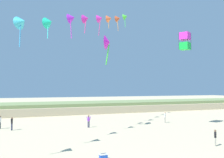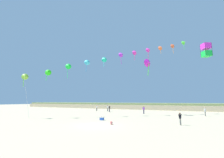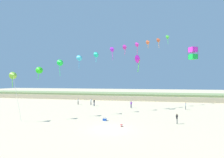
{
  "view_description": "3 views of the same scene",
  "coord_description": "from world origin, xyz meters",
  "px_view_note": "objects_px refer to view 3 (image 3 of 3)",
  "views": [
    {
      "loc": [
        -7.63,
        -12.19,
        5.27
      ],
      "look_at": [
        0.55,
        9.49,
        6.13
      ],
      "focal_mm": 38.0,
      "sensor_mm": 36.0,
      "label": 1
    },
    {
      "loc": [
        9.82,
        -15.43,
        2.87
      ],
      "look_at": [
        -3.46,
        10.69,
        7.16
      ],
      "focal_mm": 24.0,
      "sensor_mm": 36.0,
      "label": 2
    },
    {
      "loc": [
        5.04,
        -22.07,
        6.16
      ],
      "look_at": [
        -2.48,
        11.93,
        6.65
      ],
      "focal_mm": 28.0,
      "sensor_mm": 36.0,
      "label": 3
    }
  ],
  "objects_px": {
    "beach_ball": "(121,125)",
    "person_far_left": "(177,118)",
    "person_mid_center": "(78,101)",
    "person_far_center": "(91,101)",
    "person_near_left": "(131,104)",
    "person_far_right": "(94,102)",
    "large_kite_mid_trail": "(139,59)",
    "large_kite_low_lead": "(193,53)",
    "beach_cooler": "(105,119)",
    "person_near_right": "(186,105)"
  },
  "relations": [
    {
      "from": "beach_ball",
      "to": "person_far_left",
      "type": "bearing_deg",
      "value": 23.11
    },
    {
      "from": "person_mid_center",
      "to": "person_far_left",
      "type": "relative_size",
      "value": 1.1
    },
    {
      "from": "person_far_left",
      "to": "person_far_center",
      "type": "xyz_separation_m",
      "value": [
        -19.04,
        16.81,
        0.11
      ]
    },
    {
      "from": "person_near_left",
      "to": "person_far_right",
      "type": "xyz_separation_m",
      "value": [
        -9.45,
        1.34,
        -0.0
      ]
    },
    {
      "from": "person_far_right",
      "to": "large_kite_mid_trail",
      "type": "bearing_deg",
      "value": -17.33
    },
    {
      "from": "person_far_left",
      "to": "person_far_right",
      "type": "distance_m",
      "value": 23.17
    },
    {
      "from": "large_kite_low_lead",
      "to": "large_kite_mid_trail",
      "type": "relative_size",
      "value": 0.62
    },
    {
      "from": "person_near_left",
      "to": "person_far_right",
      "type": "relative_size",
      "value": 1.0
    },
    {
      "from": "person_far_center",
      "to": "beach_cooler",
      "type": "relative_size",
      "value": 2.9
    },
    {
      "from": "person_near_right",
      "to": "person_far_right",
      "type": "height_order",
      "value": "person_near_right"
    },
    {
      "from": "person_far_left",
      "to": "beach_cooler",
      "type": "bearing_deg",
      "value": -178.77
    },
    {
      "from": "person_near_left",
      "to": "person_mid_center",
      "type": "bearing_deg",
      "value": 167.92
    },
    {
      "from": "person_near_left",
      "to": "beach_ball",
      "type": "relative_size",
      "value": 4.55
    },
    {
      "from": "large_kite_mid_trail",
      "to": "beach_ball",
      "type": "xyz_separation_m",
      "value": [
        -1.37,
        -14.8,
        -10.9
      ]
    },
    {
      "from": "person_near_left",
      "to": "person_mid_center",
      "type": "distance_m",
      "value": 14.85
    },
    {
      "from": "person_near_left",
      "to": "beach_cooler",
      "type": "height_order",
      "value": "person_near_left"
    },
    {
      "from": "person_near_right",
      "to": "person_far_center",
      "type": "distance_m",
      "value": 22.94
    },
    {
      "from": "person_near_right",
      "to": "person_near_left",
      "type": "bearing_deg",
      "value": 179.84
    },
    {
      "from": "person_far_center",
      "to": "beach_ball",
      "type": "bearing_deg",
      "value": -60.35
    },
    {
      "from": "person_near_right",
      "to": "person_far_right",
      "type": "xyz_separation_m",
      "value": [
        -21.27,
        1.37,
        -0.0
      ]
    },
    {
      "from": "person_near_right",
      "to": "beach_ball",
      "type": "bearing_deg",
      "value": -123.68
    },
    {
      "from": "person_near_right",
      "to": "person_far_left",
      "type": "distance_m",
      "value": 14.2
    },
    {
      "from": "large_kite_mid_trail",
      "to": "person_far_left",
      "type": "bearing_deg",
      "value": -61.54
    },
    {
      "from": "beach_cooler",
      "to": "beach_ball",
      "type": "distance_m",
      "value": 4.37
    },
    {
      "from": "person_near_left",
      "to": "beach_cooler",
      "type": "distance_m",
      "value": 14.25
    },
    {
      "from": "person_mid_center",
      "to": "person_far_center",
      "type": "height_order",
      "value": "person_far_center"
    },
    {
      "from": "beach_cooler",
      "to": "person_near_right",
      "type": "bearing_deg",
      "value": 43.96
    },
    {
      "from": "person_near_left",
      "to": "person_far_left",
      "type": "height_order",
      "value": "person_near_left"
    },
    {
      "from": "person_far_left",
      "to": "person_near_right",
      "type": "bearing_deg",
      "value": 74.97
    },
    {
      "from": "person_far_center",
      "to": "large_kite_mid_trail",
      "type": "bearing_deg",
      "value": -22.35
    },
    {
      "from": "person_near_left",
      "to": "person_mid_center",
      "type": "xyz_separation_m",
      "value": [
        -14.52,
        3.11,
        -0.01
      ]
    },
    {
      "from": "beach_cooler",
      "to": "person_far_center",
      "type": "bearing_deg",
      "value": 115.88
    },
    {
      "from": "person_near_right",
      "to": "person_far_left",
      "type": "height_order",
      "value": "person_near_right"
    },
    {
      "from": "person_near_right",
      "to": "person_far_left",
      "type": "bearing_deg",
      "value": -105.03
    },
    {
      "from": "person_near_right",
      "to": "large_kite_mid_trail",
      "type": "xyz_separation_m",
      "value": [
        -9.94,
        -2.17,
        10.13
      ]
    },
    {
      "from": "person_far_right",
      "to": "large_kite_mid_trail",
      "type": "xyz_separation_m",
      "value": [
        11.33,
        -3.54,
        10.13
      ]
    },
    {
      "from": "person_mid_center",
      "to": "large_kite_low_lead",
      "type": "xyz_separation_m",
      "value": [
        27.02,
        -7.15,
        10.71
      ]
    },
    {
      "from": "person_far_right",
      "to": "person_near_left",
      "type": "bearing_deg",
      "value": -8.05
    },
    {
      "from": "person_far_left",
      "to": "person_near_left",
      "type": "bearing_deg",
      "value": 120.63
    },
    {
      "from": "large_kite_mid_trail",
      "to": "large_kite_low_lead",
      "type": "bearing_deg",
      "value": -9.83
    },
    {
      "from": "person_far_right",
      "to": "beach_ball",
      "type": "relative_size",
      "value": 4.53
    },
    {
      "from": "person_near_left",
      "to": "person_near_right",
      "type": "distance_m",
      "value": 11.82
    },
    {
      "from": "person_near_left",
      "to": "beach_ball",
      "type": "bearing_deg",
      "value": -88.27
    },
    {
      "from": "person_far_left",
      "to": "person_far_right",
      "type": "bearing_deg",
      "value": 139.38
    },
    {
      "from": "person_near_left",
      "to": "beach_cooler",
      "type": "bearing_deg",
      "value": -100.69
    },
    {
      "from": "person_near_right",
      "to": "beach_ball",
      "type": "xyz_separation_m",
      "value": [
        -11.31,
        -16.97,
        -0.77
      ]
    },
    {
      "from": "person_far_right",
      "to": "beach_ball",
      "type": "height_order",
      "value": "person_far_right"
    },
    {
      "from": "person_mid_center",
      "to": "large_kite_mid_trail",
      "type": "xyz_separation_m",
      "value": [
        16.4,
        -5.31,
        10.14
      ]
    },
    {
      "from": "person_mid_center",
      "to": "large_kite_mid_trail",
      "type": "distance_m",
      "value": 20.0
    },
    {
      "from": "person_far_right",
      "to": "beach_ball",
      "type": "xyz_separation_m",
      "value": [
        9.96,
        -18.34,
        -0.77
      ]
    }
  ]
}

